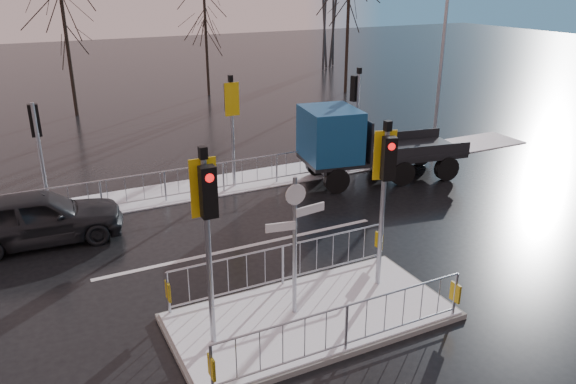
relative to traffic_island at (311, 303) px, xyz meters
name	(u,v)px	position (x,y,z in m)	size (l,w,h in m)	color
ground	(311,319)	(0.01, -0.01, -0.39)	(120.00, 120.00, 0.00)	black
snow_verge	(190,190)	(0.01, 8.59, -0.37)	(30.00, 2.00, 0.04)	white
lane_markings	(319,327)	(0.01, -0.34, -0.39)	(8.00, 11.38, 0.01)	silver
traffic_island	(311,303)	(0.00, 0.00, 0.00)	(6.00, 3.04, 4.15)	slate
far_kerb_fixtures	(202,165)	(0.31, 8.08, 0.63)	(18.00, 0.65, 3.83)	#9BA0A9
car_far_lane	(38,217)	(-4.85, 6.57, 0.36)	(1.77, 4.40, 1.50)	black
flatbed_truck	(352,143)	(5.44, 6.94, 1.04)	(6.09, 3.03, 2.70)	black
tree_far_a	(64,20)	(-1.99, 21.99, 4.43)	(3.75, 3.75, 7.08)	black
tree_far_b	(205,24)	(6.01, 23.99, 3.79)	(3.25, 3.25, 6.14)	black
tree_far_c	(348,6)	(14.01, 20.99, 4.76)	(4.00, 4.00, 7.55)	black
street_lamp_right	(445,44)	(10.58, 8.49, 4.00)	(1.25, 0.18, 8.00)	#9BA0A9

